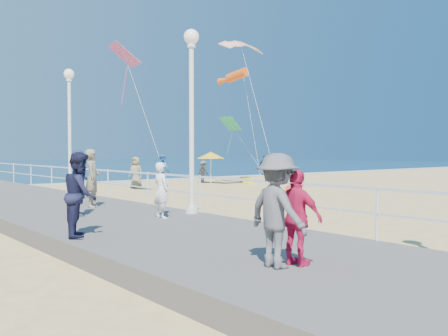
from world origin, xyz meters
TOP-DOWN VIEW (x-y plane):
  - ground at (0.00, 0.00)m, footprint 160.00×160.00m
  - surf_line at (0.00, 20.50)m, footprint 160.00×1.20m
  - boardwalk at (-7.50, 0.00)m, footprint 5.00×44.00m
  - railing at (-5.05, 0.00)m, footprint 0.05×42.00m
  - lamp_post_mid at (-5.35, 0.00)m, footprint 0.44×0.44m
  - lamp_post_far at (-5.35, 9.00)m, footprint 0.44×0.44m
  - woman_holding_toddler at (-6.62, -0.37)m, footprint 0.37×0.55m
  - toddler_held at (-6.47, -0.22)m, footprint 0.34×0.43m
  - spectator_0 at (-8.11, 1.52)m, footprint 0.62×0.77m
  - spectator_2 at (-8.25, -6.35)m, footprint 0.72×1.18m
  - spectator_3 at (-7.91, -6.46)m, footprint 0.49×0.93m
  - spectator_6 at (-6.93, 3.28)m, footprint 0.75×0.82m
  - spectator_7 at (-9.48, -1.74)m, footprint 1.00×1.09m
  - beach_walker_a at (7.05, 15.97)m, footprint 1.09×0.80m
  - beach_walker_b at (17.11, 20.29)m, footprint 1.13×0.80m
  - beach_walker_c at (0.87, 14.41)m, footprint 0.93×1.08m
  - box_kite at (1.67, 2.61)m, footprint 0.83×0.89m
  - beach_umbrella at (6.71, 14.67)m, footprint 1.90×1.90m
  - beach_chair_left at (8.21, 12.52)m, footprint 0.55×0.55m
  - beach_chair_right at (9.25, 14.07)m, footprint 0.55×0.55m
  - kite_parafoil at (4.62, 9.13)m, footprint 2.73×0.94m
  - kite_windsock at (6.35, 11.56)m, footprint 0.97×2.45m
  - kite_diamond_pink at (-2.50, 9.38)m, footprint 1.49×1.72m
  - kite_diamond_green at (7.77, 13.90)m, footprint 1.01×1.35m

SIDE VIEW (x-z plane):
  - ground at x=0.00m, z-range 0.00..0.00m
  - surf_line at x=0.00m, z-range 0.01..0.05m
  - boardwalk at x=-7.50m, z-range 0.00..0.40m
  - beach_chair_left at x=8.21m, z-range 0.00..0.40m
  - beach_chair_right at x=9.25m, z-range 0.00..0.40m
  - box_kite at x=1.67m, z-range -0.07..0.67m
  - beach_walker_a at x=7.05m, z-range 0.00..1.51m
  - beach_walker_b at x=17.11m, z-range 0.00..1.79m
  - beach_walker_c at x=0.87m, z-range 0.00..1.86m
  - woman_holding_toddler at x=-6.62m, z-range 0.40..1.91m
  - spectator_3 at x=-7.91m, z-range 0.40..1.92m
  - railing at x=-5.05m, z-range 0.98..1.53m
  - spectator_2 at x=-8.25m, z-range 0.40..2.18m
  - spectator_7 at x=-9.48m, z-range 0.40..2.19m
  - spectator_0 at x=-8.11m, z-range 0.40..2.25m
  - spectator_6 at x=-6.93m, z-range 0.40..2.27m
  - toddler_held at x=-6.47m, z-range 1.25..2.13m
  - beach_umbrella at x=6.71m, z-range 0.84..2.98m
  - lamp_post_mid at x=-5.35m, z-range 1.00..6.32m
  - lamp_post_far at x=-5.35m, z-range 1.00..6.32m
  - kite_diamond_green at x=7.77m, z-range 3.60..4.51m
  - kite_diamond_pink at x=-2.50m, z-range 6.26..7.18m
  - kite_windsock at x=6.35m, z-range 6.34..7.37m
  - kite_parafoil at x=4.62m, z-range 7.83..8.48m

